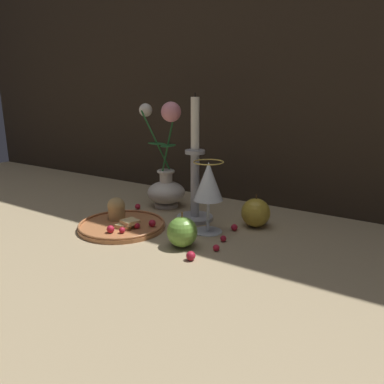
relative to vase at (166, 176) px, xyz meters
The scene contains 13 objects.
ground_plane 0.18m from the vase, 65.94° to the right, with size 2.40×2.40×0.00m, color #9E8966.
wall_back 0.55m from the vase, 72.55° to the left, with size 2.40×0.04×1.20m, color #2D2319.
vase is the anchor object (origin of this frame).
plate_with_pastries 0.23m from the vase, 86.04° to the right, with size 0.22×0.22×0.07m.
wine_glass 0.25m from the vase, 28.05° to the right, with size 0.07×0.07×0.18m.
candlestick 0.15m from the vase, 21.61° to the right, with size 0.10×0.10×0.34m.
apple_beside_vase 0.32m from the vase, 46.37° to the right, with size 0.07×0.07×0.08m.
apple_near_glass 0.31m from the vase, ahead, with size 0.07×0.07×0.09m.
berry_near_plate 0.37m from the vase, 35.29° to the right, with size 0.02×0.02×0.02m, color #AD192D.
berry_front_center 0.29m from the vase, 15.14° to the right, with size 0.02×0.02×0.02m, color #AD192D.
berry_by_glass_stem 0.12m from the vase, 127.26° to the right, with size 0.02×0.02×0.02m, color #AD192D.
berry_under_candlestick 0.40m from the vase, 45.51° to the right, with size 0.02×0.02×0.02m, color #AD192D.
berry_far_right 0.33m from the vase, 28.27° to the right, with size 0.01×0.01×0.01m, color #AD192D.
Camera 1 is at (0.60, -0.73, 0.34)m, focal length 35.00 mm.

